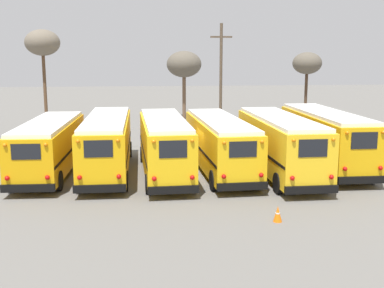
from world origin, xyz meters
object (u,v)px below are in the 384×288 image
at_px(school_bus_5, 325,137).
at_px(bare_tree_1, 42,44).
at_px(traffic_cone, 278,214).
at_px(school_bus_4, 279,143).
at_px(bare_tree_2, 184,65).
at_px(school_bus_1, 107,142).
at_px(school_bus_2, 164,144).
at_px(school_bus_3, 219,142).
at_px(bare_tree_0, 307,64).
at_px(school_bus_0, 50,145).
at_px(utility_pole, 221,77).

xyz_separation_m(school_bus_5, bare_tree_1, (-19.26, 16.96, 5.76)).
distance_m(school_bus_5, bare_tree_1, 26.30).
bearing_deg(traffic_cone, school_bus_4, 73.72).
bearing_deg(bare_tree_2, school_bus_1, -105.54).
relative_size(school_bus_2, school_bus_3, 0.92).
height_order(school_bus_2, bare_tree_2, bare_tree_2).
bearing_deg(bare_tree_0, school_bus_5, -104.89).
height_order(school_bus_0, school_bus_1, school_bus_1).
xyz_separation_m(school_bus_1, bare_tree_2, (6.41, 23.06, 3.89)).
bearing_deg(bare_tree_2, school_bus_4, -82.75).
xyz_separation_m(school_bus_3, school_bus_4, (3.18, -1.13, 0.11)).
bearing_deg(school_bus_5, school_bus_4, -155.51).
relative_size(school_bus_5, bare_tree_2, 1.47).
distance_m(school_bus_5, bare_tree_0, 16.17).
distance_m(school_bus_2, school_bus_3, 3.23).
bearing_deg(school_bus_3, bare_tree_1, 126.75).
distance_m(school_bus_4, traffic_cone, 8.07).
distance_m(school_bus_1, school_bus_5, 12.71).
relative_size(school_bus_1, bare_tree_0, 1.58).
bearing_deg(school_bus_4, traffic_cone, -106.28).
bearing_deg(utility_pole, bare_tree_1, 164.67).
bearing_deg(utility_pole, school_bus_0, -132.55).
bearing_deg(school_bus_2, bare_tree_0, 49.80).
bearing_deg(bare_tree_2, school_bus_5, -74.75).
height_order(school_bus_1, school_bus_4, school_bus_4).
relative_size(school_bus_0, school_bus_4, 0.97).
xyz_separation_m(school_bus_3, bare_tree_0, (10.38, 15.46, 4.13)).
height_order(school_bus_3, utility_pole, utility_pole).
distance_m(school_bus_3, school_bus_5, 6.37).
xyz_separation_m(school_bus_0, traffic_cone, (10.49, -9.08, -1.31)).
bearing_deg(school_bus_0, utility_pole, 47.45).
relative_size(bare_tree_1, traffic_cone, 13.76).
height_order(school_bus_5, bare_tree_0, bare_tree_0).
xyz_separation_m(school_bus_2, school_bus_3, (3.18, 0.59, -0.06)).
bearing_deg(bare_tree_2, utility_pole, -78.16).
relative_size(utility_pole, bare_tree_0, 1.33).
bearing_deg(traffic_cone, bare_tree_0, 68.72).
relative_size(school_bus_2, bare_tree_1, 1.13).
xyz_separation_m(school_bus_2, traffic_cone, (4.13, -8.16, -1.41)).
relative_size(school_bus_0, school_bus_5, 0.96).
height_order(school_bus_2, school_bus_4, school_bus_4).
xyz_separation_m(school_bus_1, utility_pole, (8.57, 12.75, 3.06)).
height_order(bare_tree_1, bare_tree_2, bare_tree_1).
relative_size(school_bus_4, utility_pole, 1.12).
xyz_separation_m(bare_tree_1, bare_tree_2, (12.95, 6.16, -1.94)).
bearing_deg(school_bus_5, utility_pole, 107.91).
bearing_deg(school_bus_0, school_bus_3, -1.97).
height_order(bare_tree_0, bare_tree_1, bare_tree_1).
distance_m(utility_pole, bare_tree_1, 15.91).
distance_m(school_bus_0, school_bus_2, 6.42).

